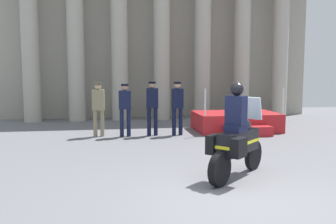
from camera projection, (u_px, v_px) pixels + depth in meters
name	position (u px, v px, depth m)	size (l,w,h in m)	color
ground_plane	(242.00, 198.00, 6.24)	(28.00, 28.00, 0.00)	slate
colonnade_backdrop	(160.00, 29.00, 16.38)	(14.08, 1.56, 7.87)	#A49F91
reviewing_stand	(236.00, 122.00, 13.11)	(2.85, 2.36, 1.54)	#B21E23
officer_in_row_0	(98.00, 105.00, 11.91)	(0.40, 0.26, 1.73)	#847A5B
officer_in_row_1	(125.00, 106.00, 11.88)	(0.40, 0.26, 1.70)	#141938
officer_in_row_2	(152.00, 104.00, 12.08)	(0.40, 0.26, 1.76)	black
officer_in_row_3	(177.00, 104.00, 12.14)	(0.40, 0.26, 1.75)	black
motorcycle_with_rider	(237.00, 139.00, 7.29)	(1.59, 1.53, 1.90)	black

